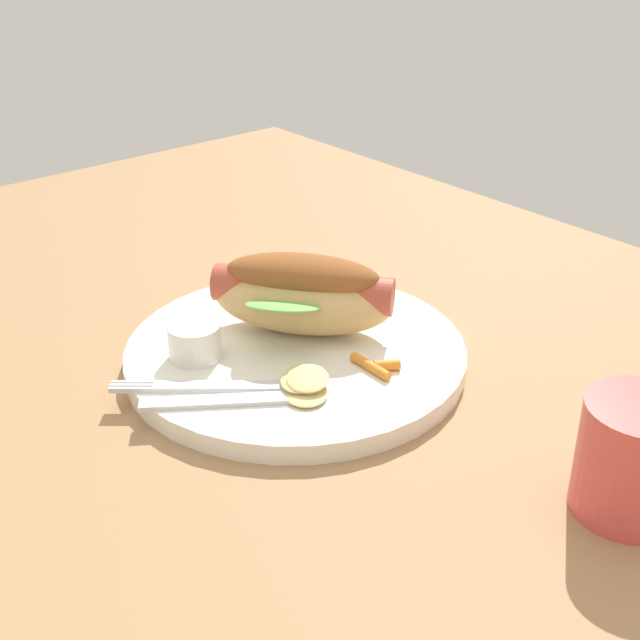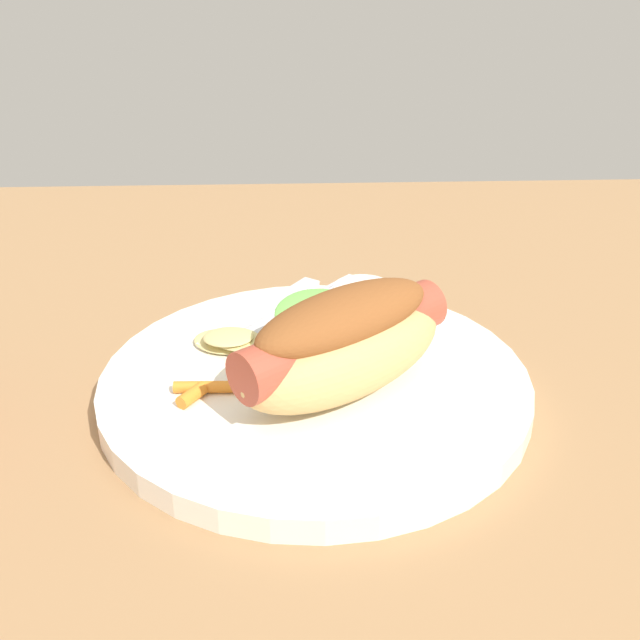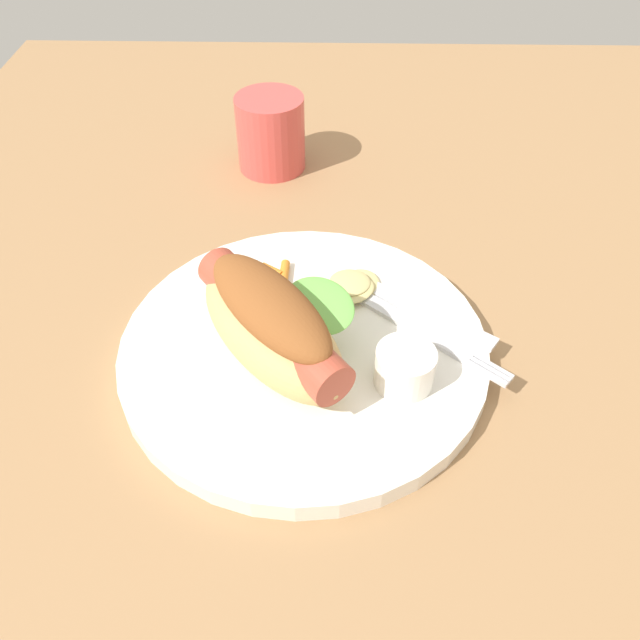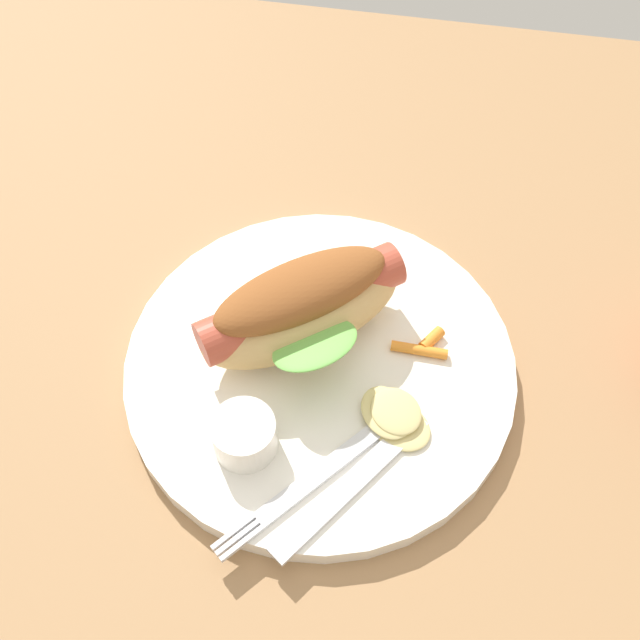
{
  "view_description": "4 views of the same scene",
  "coord_description": "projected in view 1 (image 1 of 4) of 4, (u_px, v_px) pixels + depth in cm",
  "views": [
    {
      "loc": [
        -46.04,
        35.83,
        35.86
      ],
      "look_at": [
        0.65,
        -3.88,
        3.6
      ],
      "focal_mm": 48.28,
      "sensor_mm": 36.0,
      "label": 1
    },
    {
      "loc": [
        -0.38,
        -43.99,
        26.94
      ],
      "look_at": [
        1.45,
        -0.82,
        4.89
      ],
      "focal_mm": 42.72,
      "sensor_mm": 36.0,
      "label": 2
    },
    {
      "loc": [
        34.87,
        0.36,
        36.52
      ],
      "look_at": [
        1.99,
        -0.38,
        4.39
      ],
      "focal_mm": 36.25,
      "sensor_mm": 36.0,
      "label": 3
    },
    {
      "loc": [
        -3.53,
        26.25,
        49.15
      ],
      "look_at": [
        1.56,
        -2.52,
        5.98
      ],
      "focal_mm": 44.19,
      "sensor_mm": 36.0,
      "label": 4
    }
  ],
  "objects": [
    {
      "name": "plate",
      "position": [
        296.0,
        354.0,
        0.7
      ],
      "size": [
        27.59,
        27.59,
        1.6
      ],
      "primitive_type": "cylinder",
      "color": "white",
      "rests_on": "ground_plane"
    },
    {
      "name": "fork",
      "position": [
        217.0,
        387.0,
        0.64
      ],
      "size": [
        10.84,
        12.43,
        0.4
      ],
      "rotation": [
        0.0,
        0.0,
        0.87
      ],
      "color": "silver",
      "rests_on": "plate"
    },
    {
      "name": "ground_plane",
      "position": [
        288.0,
        387.0,
        0.69
      ],
      "size": [
        120.0,
        90.0,
        1.8
      ],
      "primitive_type": "cube",
      "color": "#9E754C"
    },
    {
      "name": "chips_pile",
      "position": [
        304.0,
        383.0,
        0.63
      ],
      "size": [
        6.22,
        5.7,
        1.4
      ],
      "color": "#D8C67E",
      "rests_on": "plate"
    },
    {
      "name": "sauce_ramekin",
      "position": [
        195.0,
        341.0,
        0.67
      ],
      "size": [
        4.22,
        4.22,
        2.86
      ],
      "primitive_type": "cylinder",
      "color": "white",
      "rests_on": "plate"
    },
    {
      "name": "knife",
      "position": [
        232.0,
        400.0,
        0.62
      ],
      "size": [
        8.87,
        11.71,
        0.36
      ],
      "primitive_type": "cube",
      "rotation": [
        0.0,
        0.0,
        0.95
      ],
      "color": "silver",
      "rests_on": "plate"
    },
    {
      "name": "hot_dog",
      "position": [
        302.0,
        293.0,
        0.7
      ],
      "size": [
        15.69,
        14.16,
        6.71
      ],
      "rotation": [
        0.0,
        0.0,
        0.66
      ],
      "color": "tan",
      "rests_on": "plate"
    },
    {
      "name": "drinking_cup",
      "position": [
        634.0,
        459.0,
        0.53
      ],
      "size": [
        7.02,
        7.02,
        7.67
      ],
      "primitive_type": "cylinder",
      "color": "#D84C47",
      "rests_on": "ground_plane"
    },
    {
      "name": "carrot_garnish",
      "position": [
        377.0,
        366.0,
        0.66
      ],
      "size": [
        4.03,
        2.52,
        0.85
      ],
      "color": "orange",
      "rests_on": "plate"
    }
  ]
}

